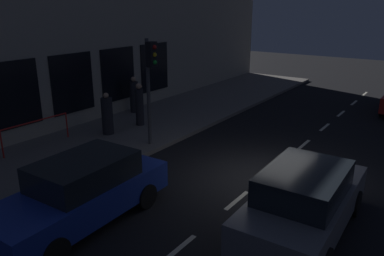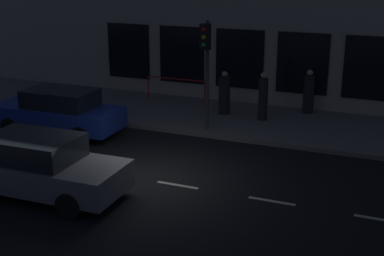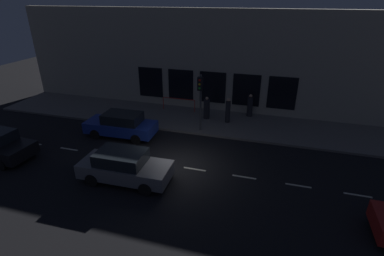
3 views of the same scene
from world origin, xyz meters
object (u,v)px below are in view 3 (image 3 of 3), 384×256
object	(u,v)px
pedestrian_1	(228,111)
parked_car_1	(121,125)
pedestrian_0	(250,106)
pedestrian_2	(207,109)
parked_car_2	(124,166)
traffic_light	(200,93)

from	to	relation	value
pedestrian_1	parked_car_1	bearing A→B (deg)	10.10
pedestrian_0	pedestrian_2	distance (m)	3.24
parked_car_2	pedestrian_1	xyz separation A→B (m)	(8.26, -3.62, 0.19)
traffic_light	pedestrian_2	distance (m)	2.90
parked_car_1	parked_car_2	distance (m)	5.13
traffic_light	parked_car_2	xyz separation A→B (m)	(-6.30, 2.12, -1.99)
pedestrian_0	pedestrian_2	bearing A→B (deg)	82.43
parked_car_2	pedestrian_0	world-z (taller)	pedestrian_0
traffic_light	pedestrian_2	size ratio (longest dim) A/B	2.29
parked_car_2	pedestrian_2	bearing A→B (deg)	165.30
parked_car_1	pedestrian_1	world-z (taller)	pedestrian_1
pedestrian_1	pedestrian_0	bearing A→B (deg)	-152.26
traffic_light	pedestrian_1	bearing A→B (deg)	-37.30
parked_car_1	parked_car_2	bearing A→B (deg)	-151.24
pedestrian_0	pedestrian_2	xyz separation A→B (m)	(-1.35, 2.95, -0.02)
traffic_light	parked_car_1	distance (m)	5.46
traffic_light	parked_car_2	world-z (taller)	traffic_light
traffic_light	pedestrian_0	distance (m)	4.93
parked_car_2	pedestrian_0	xyz separation A→B (m)	(9.85, -4.98, 0.12)
parked_car_1	pedestrian_2	bearing A→B (deg)	-50.40
parked_car_1	pedestrian_2	xyz separation A→B (m)	(4.08, -4.64, 0.10)
traffic_light	pedestrian_0	xyz separation A→B (m)	(3.55, -2.86, -1.87)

